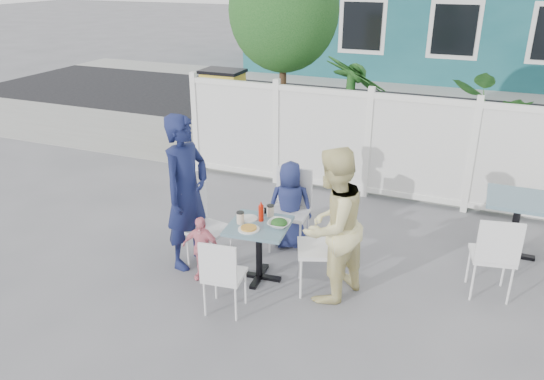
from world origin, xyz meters
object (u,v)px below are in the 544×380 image
at_px(utility_cabinet, 224,108).
at_px(chair_left, 203,221).
at_px(chair_near, 222,272).
at_px(woman, 332,226).
at_px(man, 186,192).
at_px(boy, 290,205).
at_px(chair_right, 327,241).
at_px(main_table, 259,237).
at_px(spare_table, 518,212).
at_px(toddler, 201,248).
at_px(chair_back, 291,203).

height_order(utility_cabinet, chair_left, utility_cabinet).
bearing_deg(chair_near, woman, 32.18).
distance_m(man, boy, 1.30).
bearing_deg(chair_right, boy, 21.83).
relative_size(chair_right, woman, 0.61).
distance_m(chair_near, woman, 1.20).
xyz_separation_m(main_table, chair_right, (0.75, 0.08, 0.06)).
bearing_deg(spare_table, toddler, -150.07).
relative_size(chair_near, man, 0.47).
bearing_deg(man, woman, -82.83).
bearing_deg(chair_right, spare_table, -71.62).
xyz_separation_m(boy, toddler, (-0.64, -1.07, -0.18)).
xyz_separation_m(spare_table, chair_left, (-3.34, -1.56, -0.04)).
bearing_deg(main_table, toddler, -158.37).
height_order(chair_left, chair_back, chair_back).
bearing_deg(boy, man, 21.40).
xyz_separation_m(chair_right, chair_near, (-0.82, -0.83, -0.10)).
xyz_separation_m(chair_back, chair_near, (-0.13, -1.61, -0.09)).
distance_m(main_table, man, 0.97).
bearing_deg(toddler, chair_near, -51.65).
bearing_deg(chair_near, utility_cabinet, 109.76).
distance_m(spare_table, chair_near, 3.58).
height_order(spare_table, toddler, spare_table).
bearing_deg(chair_left, utility_cabinet, -146.46).
xyz_separation_m(spare_table, chair_back, (-2.56, -0.75, -0.02)).
bearing_deg(main_table, utility_cabinet, 121.47).
relative_size(utility_cabinet, main_table, 1.96).
relative_size(chair_left, chair_near, 1.13).
height_order(spare_table, woman, woman).
bearing_deg(chair_right, main_table, 75.22).
xyz_separation_m(man, woman, (1.71, -0.03, -0.08)).
height_order(chair_right, man, man).
distance_m(chair_back, man, 1.31).
xyz_separation_m(woman, boy, (-0.77, 0.86, -0.27)).
bearing_deg(toddler, man, 132.93).
height_order(chair_back, woman, woman).
bearing_deg(chair_left, chair_back, 145.16).
bearing_deg(chair_back, chair_right, 127.72).
bearing_deg(chair_near, man, 130.12).
distance_m(man, toddler, 0.65).
distance_m(chair_left, chair_right, 1.48).
bearing_deg(chair_left, toddler, 33.96).
bearing_deg(woman, chair_left, -72.40).
height_order(main_table, spare_table, spare_table).
bearing_deg(woman, chair_right, -124.60).
distance_m(main_table, chair_left, 0.73).
distance_m(spare_table, toddler, 3.71).
distance_m(chair_right, boy, 1.03).
xyz_separation_m(utility_cabinet, chair_right, (3.40, -4.25, -0.10)).
distance_m(chair_back, toddler, 1.29).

